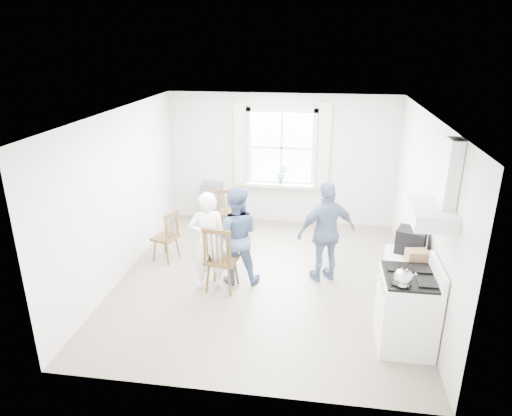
{
  "coord_description": "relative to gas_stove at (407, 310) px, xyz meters",
  "views": [
    {
      "loc": [
        0.79,
        -6.31,
        3.58
      ],
      "look_at": [
        -0.17,
        0.2,
        1.12
      ],
      "focal_mm": 32.0,
      "sensor_mm": 36.0,
      "label": 1
    }
  ],
  "objects": [
    {
      "name": "person_mid",
      "position": [
        -2.35,
        1.25,
        0.28
      ],
      "size": [
        0.84,
        0.84,
        1.54
      ],
      "primitive_type": "imported",
      "rotation": [
        0.0,
        0.0,
        3.27
      ],
      "color": "#485F87",
      "rests_on": "ground"
    },
    {
      "name": "room_shell",
      "position": [
        -1.91,
        1.35,
        0.82
      ],
      "size": [
        4.62,
        5.12,
        2.64
      ],
      "color": "gray",
      "rests_on": "ground"
    },
    {
      "name": "shelf_unit",
      "position": [
        -3.31,
        3.68,
        -0.08
      ],
      "size": [
        0.4,
        0.3,
        0.8
      ],
      "primitive_type": "cube",
      "color": "slate",
      "rests_on": "ground"
    },
    {
      "name": "cardboard_box",
      "position": [
        0.14,
        0.46,
        0.5
      ],
      "size": [
        0.29,
        0.22,
        0.17
      ],
      "primitive_type": "cube",
      "rotation": [
        0.0,
        0.0,
        0.14
      ],
      "color": "#906845",
      "rests_on": "low_cabinet"
    },
    {
      "name": "low_cabinet",
      "position": [
        0.07,
        0.7,
        -0.03
      ],
      "size": [
        0.5,
        0.55,
        0.9
      ],
      "primitive_type": "cube",
      "color": "silver",
      "rests_on": "ground"
    },
    {
      "name": "gas_stove",
      "position": [
        0.0,
        0.0,
        0.0
      ],
      "size": [
        0.68,
        0.76,
        1.12
      ],
      "color": "white",
      "rests_on": "ground"
    },
    {
      "name": "person_right",
      "position": [
        -0.99,
        1.5,
        0.32
      ],
      "size": [
        1.25,
        1.25,
        1.6
      ],
      "primitive_type": "imported",
      "rotation": [
        0.0,
        0.0,
        3.59
      ],
      "color": "navy",
      "rests_on": "ground"
    },
    {
      "name": "range_hood",
      "position": [
        0.16,
        -0.0,
        1.42
      ],
      "size": [
        0.45,
        0.76,
        0.94
      ],
      "color": "silver",
      "rests_on": "room_shell"
    },
    {
      "name": "potted_plant",
      "position": [
        -1.88,
        3.71,
        0.55
      ],
      "size": [
        0.23,
        0.23,
        0.37
      ],
      "primitive_type": "imported",
      "rotation": [
        0.0,
        0.0,
        0.13
      ],
      "color": "#33743B",
      "rests_on": "window_assembly"
    },
    {
      "name": "windsor_chair_a",
      "position": [
        -2.82,
        2.94,
        0.1
      ],
      "size": [
        0.45,
        0.44,
        0.95
      ],
      "color": "#493017",
      "rests_on": "ground"
    },
    {
      "name": "windsor_chair_c",
      "position": [
        -3.58,
        1.76,
        0.06
      ],
      "size": [
        0.47,
        0.47,
        0.89
      ],
      "color": "#493017",
      "rests_on": "ground"
    },
    {
      "name": "kettle",
      "position": [
        -0.14,
        -0.24,
        0.56
      ],
      "size": [
        0.21,
        0.21,
        0.29
      ],
      "color": "silver",
      "rests_on": "gas_stove"
    },
    {
      "name": "stereo_stack",
      "position": [
        0.11,
        0.77,
        0.58
      ],
      "size": [
        0.45,
        0.43,
        0.32
      ],
      "color": "black",
      "rests_on": "low_cabinet"
    },
    {
      "name": "windsor_chair_b",
      "position": [
        -2.53,
        0.87,
        0.16
      ],
      "size": [
        0.5,
        0.49,
        1.06
      ],
      "color": "#493017",
      "rests_on": "ground"
    },
    {
      "name": "window_assembly",
      "position": [
        -1.91,
        3.8,
        0.98
      ],
      "size": [
        1.88,
        0.24,
        1.7
      ],
      "color": "white",
      "rests_on": "room_shell"
    },
    {
      "name": "person_left",
      "position": [
        -2.72,
        0.98,
        0.28
      ],
      "size": [
        0.71,
        0.71,
        1.54
      ],
      "primitive_type": "imported",
      "rotation": [
        0.0,
        0.0,
        3.46
      ],
      "color": "white",
      "rests_on": "ground"
    }
  ]
}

